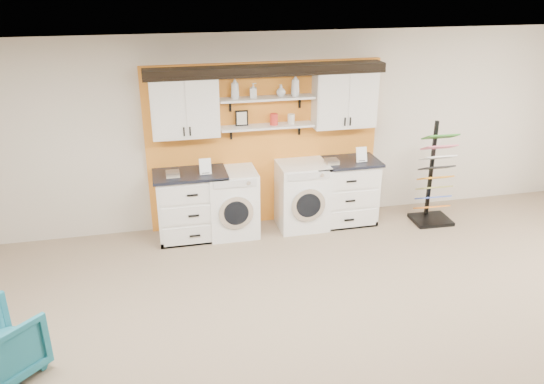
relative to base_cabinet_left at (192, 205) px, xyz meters
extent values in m
plane|color=white|center=(1.13, -3.64, 2.31)|extent=(10.00, 10.00, 0.00)
plane|color=beige|center=(1.13, 0.36, 0.91)|extent=(10.00, 0.00, 10.00)
cube|color=orange|center=(1.13, 0.32, 0.71)|extent=(3.40, 0.07, 2.40)
cube|color=white|center=(0.00, 0.16, 1.39)|extent=(0.90, 0.34, 0.84)
cube|color=white|center=(-0.22, -0.02, 1.39)|extent=(0.42, 0.01, 0.78)
cube|color=white|center=(0.22, -0.02, 1.39)|extent=(0.42, 0.01, 0.78)
cube|color=white|center=(2.26, 0.16, 1.39)|extent=(0.90, 0.34, 0.84)
cube|color=white|center=(2.04, -0.02, 1.39)|extent=(0.42, 0.01, 0.78)
cube|color=white|center=(2.48, -0.02, 1.39)|extent=(0.42, 0.01, 0.78)
cube|color=white|center=(1.13, 0.16, 1.04)|extent=(1.32, 0.28, 0.03)
cube|color=white|center=(1.13, 0.16, 1.44)|extent=(1.32, 0.28, 0.03)
cube|color=black|center=(1.13, 0.18, 1.84)|extent=(3.30, 0.40, 0.10)
cube|color=black|center=(1.13, -0.01, 1.78)|extent=(3.30, 0.04, 0.04)
cube|color=black|center=(0.78, 0.21, 1.16)|extent=(0.18, 0.02, 0.22)
cube|color=beige|center=(0.78, 0.20, 1.16)|extent=(0.14, 0.01, 0.18)
cylinder|color=red|center=(1.23, 0.16, 1.13)|extent=(0.11, 0.11, 0.16)
cylinder|color=silver|center=(1.48, 0.16, 1.12)|extent=(0.10, 0.10, 0.14)
cube|color=white|center=(0.00, 0.01, -0.02)|extent=(0.95, 0.60, 0.95)
cube|color=black|center=(0.00, -0.26, -0.46)|extent=(0.95, 0.06, 0.07)
cube|color=black|center=(0.00, 0.01, 0.47)|extent=(1.01, 0.66, 0.04)
cube|color=white|center=(0.00, -0.30, 0.29)|extent=(0.86, 0.02, 0.26)
cube|color=white|center=(0.00, -0.30, -0.02)|extent=(0.86, 0.02, 0.26)
cube|color=white|center=(0.00, -0.30, -0.32)|extent=(0.86, 0.02, 0.26)
cube|color=white|center=(2.26, 0.01, -0.02)|extent=(0.95, 0.60, 0.95)
cube|color=black|center=(2.26, -0.26, -0.46)|extent=(0.95, 0.06, 0.07)
cube|color=black|center=(2.26, 0.01, 0.48)|extent=(1.01, 0.66, 0.04)
cube|color=white|center=(2.26, -0.30, 0.29)|extent=(0.86, 0.02, 0.26)
cube|color=white|center=(2.26, -0.30, -0.02)|extent=(0.86, 0.02, 0.26)
cube|color=white|center=(2.26, -0.30, -0.32)|extent=(0.86, 0.02, 0.26)
cube|color=white|center=(0.58, 0.01, -0.01)|extent=(0.69, 0.66, 0.97)
cube|color=silver|center=(0.58, -0.33, 0.40)|extent=(0.59, 0.02, 0.10)
cylinder|color=silver|center=(0.58, -0.33, -0.02)|extent=(0.49, 0.05, 0.49)
cylinder|color=black|center=(0.58, -0.35, -0.02)|extent=(0.35, 0.03, 0.35)
cube|color=white|center=(1.62, 0.01, 0.00)|extent=(0.71, 0.66, 0.99)
cube|color=silver|center=(1.62, -0.33, 0.43)|extent=(0.61, 0.02, 0.10)
cylinder|color=silver|center=(1.62, -0.33, -0.01)|extent=(0.50, 0.05, 0.50)
cylinder|color=black|center=(1.62, -0.35, -0.01)|extent=(0.36, 0.03, 0.36)
cube|color=black|center=(3.59, -0.31, -0.46)|extent=(0.58, 0.49, 0.06)
cube|color=black|center=(3.60, -0.14, 0.30)|extent=(0.05, 0.05, 1.49)
cube|color=orange|center=(3.59, -0.29, -0.26)|extent=(0.48, 0.28, 0.14)
cube|color=#324AAF|center=(3.59, -0.29, -0.10)|extent=(0.48, 0.28, 0.14)
cube|color=olive|center=(3.59, -0.29, 0.06)|extent=(0.48, 0.28, 0.14)
cube|color=orange|center=(3.59, -0.29, 0.22)|extent=(0.48, 0.28, 0.14)
cube|color=black|center=(3.59, -0.29, 0.38)|extent=(0.48, 0.28, 0.14)
cube|color=silver|center=(3.59, -0.29, 0.54)|extent=(0.48, 0.28, 0.14)
cube|color=#D05C73|center=(3.59, -0.29, 0.69)|extent=(0.48, 0.28, 0.14)
cube|color=#287720|center=(3.59, -0.29, 0.85)|extent=(0.48, 0.28, 0.14)
imported|color=silver|center=(0.69, 0.16, 1.60)|extent=(0.16, 0.16, 0.30)
imported|color=silver|center=(0.94, 0.16, 1.55)|extent=(0.11, 0.11, 0.20)
imported|color=silver|center=(1.33, 0.16, 1.53)|extent=(0.14, 0.14, 0.16)
imported|color=silver|center=(1.53, 0.16, 1.61)|extent=(0.17, 0.17, 0.31)
camera|label=1|loc=(-0.42, -6.91, 3.05)|focal=35.00mm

